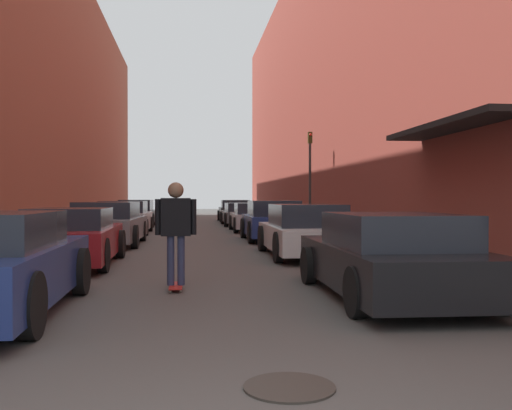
{
  "coord_description": "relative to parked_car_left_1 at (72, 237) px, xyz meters",
  "views": [
    {
      "loc": [
        -0.14,
        -2.51,
        1.44
      ],
      "look_at": [
        1.49,
        11.4,
        1.27
      ],
      "focal_mm": 40.0,
      "sensor_mm": 36.0,
      "label": 1
    }
  ],
  "objects": [
    {
      "name": "ground",
      "position": [
        2.62,
        9.56,
        -0.6
      ],
      "size": [
        107.53,
        107.53,
        0.0
      ],
      "primitive_type": "plane",
      "color": "#4C4947"
    },
    {
      "name": "curb_strip_left",
      "position": [
        -2.02,
        14.45,
        -0.54
      ],
      "size": [
        1.8,
        48.88,
        0.12
      ],
      "color": "#A3A099",
      "rests_on": "ground"
    },
    {
      "name": "curb_strip_right",
      "position": [
        7.27,
        14.45,
        -0.54
      ],
      "size": [
        1.8,
        48.88,
        0.12
      ],
      "color": "#A3A099",
      "rests_on": "ground"
    },
    {
      "name": "building_row_left",
      "position": [
        -4.92,
        14.45,
        5.92
      ],
      "size": [
        4.9,
        48.88,
        13.05
      ],
      "color": "brown",
      "rests_on": "ground"
    },
    {
      "name": "building_row_right",
      "position": [
        10.16,
        14.45,
        6.47
      ],
      "size": [
        4.9,
        48.88,
        14.16
      ],
      "color": "brown",
      "rests_on": "ground"
    },
    {
      "name": "parked_car_left_1",
      "position": [
        0.0,
        0.0,
        0.0
      ],
      "size": [
        1.87,
        4.45,
        1.23
      ],
      "color": "maroon",
      "rests_on": "ground"
    },
    {
      "name": "parked_car_left_2",
      "position": [
        0.02,
        5.31,
        0.04
      ],
      "size": [
        2.03,
        4.69,
        1.32
      ],
      "color": "gray",
      "rests_on": "ground"
    },
    {
      "name": "parked_car_left_3",
      "position": [
        -0.14,
        10.99,
        0.03
      ],
      "size": [
        2.09,
        4.32,
        1.32
      ],
      "color": "#B7B7BC",
      "rests_on": "ground"
    },
    {
      "name": "parked_car_left_4",
      "position": [
        -0.17,
        16.87,
        0.05
      ],
      "size": [
        1.88,
        4.53,
        1.35
      ],
      "color": "black",
      "rests_on": "ground"
    },
    {
      "name": "parked_car_right_0",
      "position": [
        5.36,
        -4.56,
        -0.01
      ],
      "size": [
        1.96,
        4.47,
        1.22
      ],
      "color": "black",
      "rests_on": "ground"
    },
    {
      "name": "parked_car_right_1",
      "position": [
        5.31,
        1.3,
        0.02
      ],
      "size": [
        1.92,
        4.57,
        1.29
      ],
      "color": "silver",
      "rests_on": "ground"
    },
    {
      "name": "parked_car_right_2",
      "position": [
        5.29,
        6.59,
        0.05
      ],
      "size": [
        1.93,
        4.1,
        1.35
      ],
      "color": "navy",
      "rests_on": "ground"
    },
    {
      "name": "parked_car_right_3",
      "position": [
        5.25,
        12.07,
        -0.01
      ],
      "size": [
        1.91,
        4.18,
        1.23
      ],
      "color": "#B7B7BC",
      "rests_on": "ground"
    },
    {
      "name": "parked_car_right_4",
      "position": [
        5.23,
        17.45,
        -0.01
      ],
      "size": [
        2.02,
        4.77,
        1.19
      ],
      "color": "#515459",
      "rests_on": "ground"
    },
    {
      "name": "parked_car_right_5",
      "position": [
        5.28,
        22.63,
        0.04
      ],
      "size": [
        2.01,
        4.22,
        1.32
      ],
      "color": "#232326",
      "rests_on": "ground"
    },
    {
      "name": "skateboarder",
      "position": [
        2.27,
        -3.5,
        0.43
      ],
      "size": [
        0.64,
        0.78,
        1.69
      ],
      "color": "#B2231E",
      "rests_on": "ground"
    },
    {
      "name": "manhole_cover",
      "position": [
        3.23,
        -8.27,
        -0.6
      ],
      "size": [
        0.7,
        0.7,
        0.02
      ],
      "color": "#332D28",
      "rests_on": "ground"
    },
    {
      "name": "traffic_light",
      "position": [
        7.26,
        9.81,
        1.92
      ],
      "size": [
        0.16,
        0.22,
        3.95
      ],
      "color": "#2D2D2D",
      "rests_on": "curb_strip_right"
    }
  ]
}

